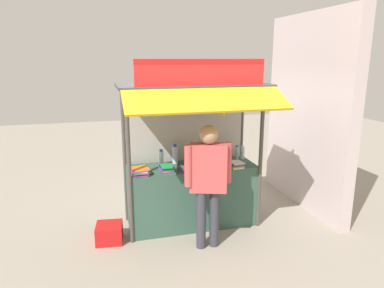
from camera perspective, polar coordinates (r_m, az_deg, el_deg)
name	(u,v)px	position (r m, az deg, el deg)	size (l,w,h in m)	color
ground_plane	(192,223)	(5.79, 0.00, -12.75)	(20.00, 20.00, 0.00)	#9E9384
stall_counter	(192,195)	(5.59, 0.00, -8.32)	(1.97, 0.67, 0.97)	#385B4C
stall_structure	(191,128)	(5.35, -0.21, 2.62)	(2.17, 1.49, 2.58)	#4C4742
water_bottle_mid_left	(175,154)	(5.54, -2.77, -1.68)	(0.09, 0.09, 0.31)	silver
water_bottle_far_right	(237,152)	(5.85, 7.32, -1.36)	(0.06, 0.06, 0.22)	silver
water_bottle_rear_center	(243,153)	(5.84, 8.20, -1.39)	(0.06, 0.06, 0.23)	silver
water_bottle_mid_right	(161,158)	(5.42, -5.03, -2.32)	(0.07, 0.07, 0.26)	silver
water_bottle_front_right	(219,155)	(5.55, 4.46, -1.74)	(0.08, 0.08, 0.30)	silver
water_bottle_center	(199,156)	(5.45, 1.20, -1.91)	(0.09, 0.09, 0.31)	silver
magazine_stack_far_left	(140,171)	(5.08, -8.43, -4.43)	(0.26, 0.30, 0.10)	orange
magazine_stack_right	(236,164)	(5.42, 7.19, -3.31)	(0.21, 0.26, 0.08)	white
magazine_stack_left	(189,169)	(5.23, -0.54, -4.01)	(0.24, 0.25, 0.05)	purple
magazine_stack_back_left	(166,168)	(5.22, -4.17, -3.94)	(0.20, 0.28, 0.07)	blue
banana_bunch_leftmost	(157,113)	(4.68, -5.72, 5.07)	(0.11, 0.11, 0.29)	#332D23
banana_bunch_rightmost	(222,110)	(4.91, 4.91, 5.52)	(0.11, 0.11, 0.29)	#332D23
vendor_person	(208,176)	(4.75, 2.64, -5.18)	(0.66, 0.35, 1.74)	#383842
plastic_crate	(109,233)	(5.37, -13.25, -13.85)	(0.37, 0.37, 0.26)	red
neighbour_wall	(308,113)	(6.43, 18.26, 4.82)	(0.20, 2.40, 3.32)	beige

